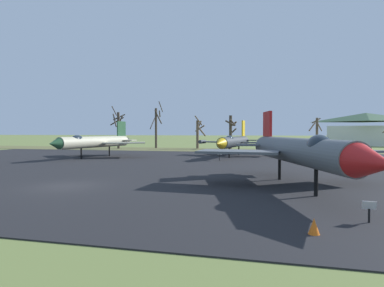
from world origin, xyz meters
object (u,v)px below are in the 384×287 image
(jet_fighter_front_left, at_px, (95,142))
(info_placard_rear_center, at_px, (219,155))
(jet_fighter_front_right, at_px, (299,151))
(jet_fighter_rear_center, at_px, (234,142))
(info_placard_front_right, at_px, (369,210))
(traffic_cone, at_px, (314,227))
(visitor_building, at_px, (366,130))

(jet_fighter_front_left, bearing_deg, info_placard_rear_center, -2.50)
(jet_fighter_front_right, bearing_deg, jet_fighter_rear_center, 105.32)
(info_placard_front_right, bearing_deg, jet_fighter_rear_center, 105.33)
(traffic_cone, bearing_deg, info_placard_front_right, 42.42)
(jet_fighter_front_right, height_order, info_placard_rear_center, jet_fighter_front_right)
(info_placard_front_right, relative_size, visitor_building, 0.04)
(jet_fighter_rear_center, bearing_deg, visitor_building, 58.80)
(info_placard_rear_center, bearing_deg, info_placard_front_right, -68.91)
(jet_fighter_front_right, distance_m, info_placard_front_right, 7.68)
(info_placard_front_right, distance_m, visitor_building, 79.96)
(info_placard_front_right, relative_size, traffic_cone, 1.49)
(jet_fighter_front_right, bearing_deg, info_placard_front_right, -74.61)
(info_placard_front_right, bearing_deg, traffic_cone, -137.58)
(jet_fighter_front_right, distance_m, traffic_cone, 9.40)
(jet_fighter_front_right, height_order, jet_fighter_rear_center, jet_fighter_rear_center)
(jet_fighter_front_left, distance_m, info_placard_rear_center, 16.68)
(jet_fighter_front_left, bearing_deg, jet_fighter_front_right, -37.29)
(jet_fighter_front_right, relative_size, info_placard_rear_center, 15.46)
(jet_fighter_rear_center, bearing_deg, jet_fighter_front_right, -74.68)
(traffic_cone, bearing_deg, visitor_building, 75.09)
(info_placard_rear_center, distance_m, visitor_building, 60.02)
(info_placard_front_right, xyz_separation_m, info_placard_rear_center, (-9.62, 24.94, 0.15))
(info_placard_front_right, height_order, traffic_cone, info_placard_front_right)
(jet_fighter_rear_center, relative_size, info_placard_rear_center, 14.04)
(jet_fighter_rear_center, distance_m, visitor_building, 53.58)
(info_placard_rear_center, relative_size, visitor_building, 0.05)
(info_placard_front_right, height_order, jet_fighter_rear_center, jet_fighter_rear_center)
(jet_fighter_front_left, distance_m, jet_fighter_front_right, 30.47)
(jet_fighter_front_left, xyz_separation_m, jet_fighter_front_right, (24.24, -18.46, 0.17))
(info_placard_front_right, relative_size, info_placard_rear_center, 0.81)
(jet_fighter_front_right, xyz_separation_m, info_placard_front_right, (1.98, -7.21, -1.79))
(info_placard_rear_center, bearing_deg, jet_fighter_rear_center, 82.45)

